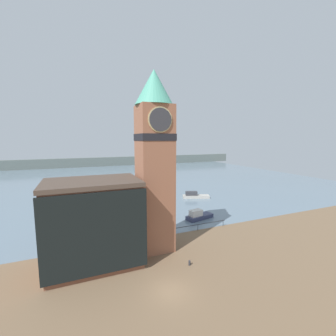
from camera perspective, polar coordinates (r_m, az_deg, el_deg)
ground_plane at (r=25.85m, az=0.62°, el=-28.84°), size 160.00×160.00×0.00m
water at (r=93.27m, az=-17.13°, el=-2.40°), size 160.00×120.00×0.00m
far_shoreline at (r=132.52m, az=-18.82°, el=1.42°), size 180.00×3.00×5.00m
pier_railing at (r=39.11m, az=7.61°, el=-14.18°), size 10.80×0.08×1.09m
clock_tower at (r=30.23m, az=-3.42°, el=2.66°), size 5.05×5.05×24.18m
pier_building at (r=29.40m, az=-18.33°, el=-12.98°), size 11.11×7.75×10.42m
boat_near at (r=44.42m, az=7.74°, el=-11.88°), size 5.75×3.09×1.91m
boat_far at (r=59.46m, az=6.77°, el=-6.96°), size 7.12×4.28×1.73m
mooring_bollard_near at (r=29.74m, az=5.48°, el=-22.77°), size 0.27×0.27×0.65m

